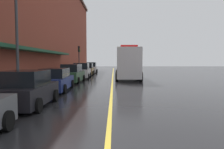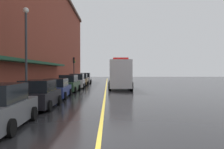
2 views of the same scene
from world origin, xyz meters
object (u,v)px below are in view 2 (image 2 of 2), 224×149
(parked_car_5, at_px, (82,80))
(parking_meter_3, at_px, (3,94))
(box_truck, at_px, (120,75))
(parking_meter_0, at_px, (77,78))
(parked_car_1, at_px, (39,95))
(parking_meter_2, at_px, (76,78))
(parked_car_3, at_px, (69,84))
(street_lamp_left, at_px, (26,43))
(traffic_light_near, at_px, (74,65))
(parked_car_6, at_px, (86,78))
(parked_car_2, at_px, (57,89))
(parked_car_4, at_px, (77,81))
(parking_meter_1, at_px, (78,77))

(parked_car_5, relative_size, parking_meter_3, 3.61)
(box_truck, height_order, parking_meter_0, box_truck)
(box_truck, relative_size, parking_meter_3, 6.39)
(parked_car_1, xyz_separation_m, parking_meter_2, (-1.43, 26.41, 0.26))
(parked_car_3, xyz_separation_m, street_lamp_left, (-1.93, -7.73, 3.55))
(parked_car_3, distance_m, traffic_light_near, 12.43)
(parked_car_6, bearing_deg, parked_car_2, 178.50)
(parked_car_3, xyz_separation_m, box_truck, (5.80, 4.08, 0.95))
(parked_car_3, bearing_deg, street_lamp_left, 167.55)
(parking_meter_2, distance_m, traffic_light_near, 3.63)
(parked_car_5, height_order, parked_car_6, parked_car_6)
(parked_car_4, height_order, parking_meter_0, parked_car_4)
(parked_car_5, bearing_deg, street_lamp_left, 172.19)
(parked_car_1, distance_m, parking_meter_2, 26.45)
(parked_car_2, distance_m, parked_car_6, 23.26)
(parked_car_4, xyz_separation_m, parked_car_5, (-0.08, 5.98, -0.04))
(parking_meter_0, bearing_deg, parked_car_4, -82.27)
(parked_car_4, xyz_separation_m, parking_meter_0, (-1.47, 10.86, 0.18))
(parked_car_2, height_order, parked_car_4, parked_car_4)
(parking_meter_3, height_order, street_lamp_left, street_lamp_left)
(parked_car_3, distance_m, parking_meter_1, 17.80)
(parked_car_1, relative_size, parked_car_3, 0.88)
(parked_car_1, relative_size, parking_meter_0, 3.11)
(parked_car_2, relative_size, parking_meter_0, 3.70)
(parking_meter_0, relative_size, parking_meter_3, 1.00)
(parked_car_4, distance_m, street_lamp_left, 13.85)
(parked_car_2, bearing_deg, parking_meter_2, 1.98)
(parking_meter_2, bearing_deg, box_truck, -57.09)
(parked_car_2, xyz_separation_m, parked_car_6, (0.11, 23.26, 0.11))
(parking_meter_1, relative_size, street_lamp_left, 0.19)
(parked_car_4, distance_m, box_truck, 5.91)
(parked_car_2, xyz_separation_m, parked_car_3, (-0.00, 5.97, 0.08))
(parked_car_3, bearing_deg, box_truck, -53.29)
(parked_car_1, bearing_deg, parked_car_3, 0.60)
(parked_car_6, distance_m, parking_meter_1, 1.52)
(parking_meter_2, bearing_deg, traffic_light_near, -88.81)
(parked_car_3, bearing_deg, parked_car_4, 0.12)
(parked_car_2, relative_size, parking_meter_2, 3.70)
(parked_car_6, bearing_deg, parked_car_3, 178.39)
(parked_car_2, relative_size, parking_meter_3, 3.70)
(parked_car_1, distance_m, traffic_light_near, 23.61)
(parked_car_4, xyz_separation_m, parking_meter_2, (-1.47, 9.61, 0.18))
(parking_meter_1, bearing_deg, parked_car_3, -85.70)
(parked_car_2, relative_size, parked_car_5, 1.02)
(traffic_light_near, bearing_deg, parked_car_4, -78.01)
(parked_car_1, relative_size, parking_meter_3, 3.11)
(traffic_light_near, bearing_deg, parked_car_3, -84.03)
(parking_meter_0, xyz_separation_m, street_lamp_left, (-0.60, -24.09, 3.34))
(box_truck, relative_size, traffic_light_near, 1.98)
(parked_car_1, bearing_deg, parked_car_5, 0.18)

